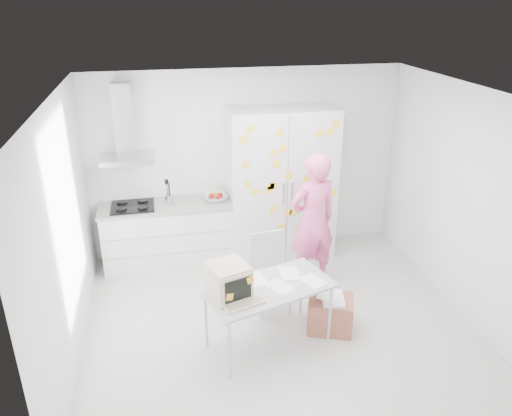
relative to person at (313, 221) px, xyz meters
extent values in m
cube|color=silver|center=(-0.64, -0.77, -0.93)|extent=(4.50, 4.00, 0.02)
cube|color=white|center=(-0.64, 1.23, 0.43)|extent=(4.50, 0.02, 2.70)
cube|color=white|center=(-2.89, -0.77, 0.43)|extent=(0.02, 4.00, 2.70)
cube|color=white|center=(1.61, -0.77, 0.43)|extent=(0.02, 4.00, 2.70)
cube|color=white|center=(-0.64, -0.77, 1.78)|extent=(4.50, 4.00, 0.02)
cube|color=white|center=(-1.84, 0.93, -0.48)|extent=(1.80, 0.60, 0.88)
cube|color=gray|center=(-1.84, 0.63, -0.34)|extent=(1.76, 0.01, 0.01)
cube|color=gray|center=(-1.84, 0.63, -0.62)|extent=(1.76, 0.01, 0.01)
cube|color=#9E9E99|center=(-1.84, 0.93, -0.02)|extent=(1.84, 0.63, 0.04)
cube|color=black|center=(-2.29, 0.93, 0.01)|extent=(0.58, 0.50, 0.03)
cylinder|color=black|center=(-2.43, 0.81, 0.04)|extent=(0.14, 0.14, 0.02)
cylinder|color=black|center=(-2.15, 0.81, 0.04)|extent=(0.14, 0.14, 0.02)
cylinder|color=black|center=(-2.43, 1.05, 0.04)|extent=(0.14, 0.14, 0.02)
cylinder|color=black|center=(-2.15, 1.05, 0.04)|extent=(0.14, 0.14, 0.02)
cylinder|color=silver|center=(-1.79, 0.93, 0.07)|extent=(0.10, 0.10, 0.14)
cylinder|color=black|center=(-1.80, 0.94, 0.17)|extent=(0.01, 0.01, 0.30)
cylinder|color=black|center=(-1.77, 0.92, 0.17)|extent=(0.01, 0.01, 0.30)
cylinder|color=black|center=(-1.78, 0.95, 0.17)|extent=(0.01, 0.01, 0.30)
cube|color=black|center=(-1.80, 0.94, 0.33)|extent=(0.05, 0.01, 0.07)
imported|color=white|center=(-1.14, 0.93, 0.04)|extent=(0.31, 0.31, 0.08)
sphere|color=#B2140F|center=(-1.20, 0.95, 0.07)|extent=(0.08, 0.08, 0.08)
sphere|color=#B2140F|center=(-1.11, 0.88, 0.07)|extent=(0.08, 0.08, 0.08)
sphere|color=#B2140F|center=(-1.07, 0.97, 0.07)|extent=(0.08, 0.08, 0.08)
cylinder|color=yellow|center=(-1.16, 0.95, 0.11)|extent=(0.09, 0.17, 0.10)
cylinder|color=yellow|center=(-1.13, 0.95, 0.11)|extent=(0.04, 0.17, 0.10)
cylinder|color=yellow|center=(-1.11, 0.95, 0.11)|extent=(0.08, 0.17, 0.10)
cube|color=silver|center=(-2.29, 0.98, 0.68)|extent=(0.70, 0.48, 0.07)
cube|color=silver|center=(-2.29, 1.10, 1.18)|extent=(0.26, 0.24, 0.95)
cube|color=silver|center=(-0.19, 0.91, 0.18)|extent=(1.50, 0.65, 2.20)
cube|color=slate|center=(-0.19, 0.58, 0.18)|extent=(0.01, 0.01, 2.16)
cube|color=silver|center=(-0.25, 0.57, 0.18)|extent=(0.02, 0.02, 0.30)
cube|color=silver|center=(-0.13, 0.57, 0.18)|extent=(0.02, 0.02, 0.30)
cube|color=yellow|center=(0.23, 0.58, 0.99)|extent=(0.10, 0.00, 0.10)
cube|color=yellow|center=(0.37, 0.58, 1.01)|extent=(0.12, 0.00, 0.12)
cube|color=yellow|center=(0.48, 0.58, 0.14)|extent=(0.12, 0.00, 0.12)
cube|color=yellow|center=(-0.42, 0.58, 0.30)|extent=(0.10, 0.00, 0.10)
cube|color=yellow|center=(-0.18, 0.58, 0.44)|extent=(0.12, 0.00, 0.12)
cube|color=yellow|center=(0.19, 0.58, -0.06)|extent=(0.12, 0.00, 0.12)
cube|color=yellow|center=(-0.38, 0.58, -0.05)|extent=(0.10, 0.00, 0.10)
cube|color=yellow|center=(-0.32, 0.58, 1.03)|extent=(0.12, 0.00, 0.12)
cube|color=yellow|center=(-0.10, 0.58, -0.11)|extent=(0.12, 0.00, 0.12)
cube|color=yellow|center=(0.22, 0.58, 0.28)|extent=(0.12, 0.00, 0.12)
cube|color=yellow|center=(0.10, 0.58, 0.02)|extent=(0.10, 0.00, 0.10)
cube|color=yellow|center=(-0.40, 0.58, 0.77)|extent=(0.12, 0.00, 0.12)
cube|color=yellow|center=(-0.65, 0.58, 0.23)|extent=(0.10, 0.00, 0.10)
cube|color=yellow|center=(-0.74, 0.58, 0.34)|extent=(0.10, 0.00, 0.10)
cube|color=yellow|center=(-0.80, 0.58, 0.97)|extent=(0.11, 0.00, 0.11)
cube|color=yellow|center=(-0.26, 0.58, -0.33)|extent=(0.10, 0.00, 0.10)
cube|color=yellow|center=(-0.39, 0.58, 0.30)|extent=(0.11, 0.00, 0.11)
cube|color=yellow|center=(0.35, 0.58, -0.32)|extent=(0.11, 0.00, 0.11)
cube|color=yellow|center=(0.46, 0.58, 1.11)|extent=(0.10, 0.00, 0.10)
cube|color=yellow|center=(-0.35, 0.58, 0.61)|extent=(0.10, 0.00, 0.10)
cube|color=yellow|center=(-0.47, 0.58, 0.24)|extent=(0.11, 0.00, 0.11)
cube|color=yellow|center=(-0.01, 0.58, -0.40)|extent=(0.10, 0.00, 0.10)
cube|color=yellow|center=(-0.70, 0.58, 1.11)|extent=(0.10, 0.00, 0.10)
cube|color=yellow|center=(-0.77, 0.58, 0.62)|extent=(0.12, 0.00, 0.12)
cube|color=yellow|center=(0.12, 0.58, -0.15)|extent=(0.11, 0.00, 0.11)
cube|color=yellow|center=(-0.26, 0.58, 0.82)|extent=(0.11, 0.00, 0.11)
cube|color=yellow|center=(0.08, 0.58, 0.37)|extent=(0.11, 0.00, 0.11)
cube|color=yellow|center=(-0.17, 0.58, -0.12)|extent=(0.11, 0.00, 0.11)
imported|color=pink|center=(0.00, 0.00, 0.00)|extent=(0.75, 0.58, 1.83)
cube|color=#AFB6BA|center=(-0.84, -1.14, -0.19)|extent=(1.52, 1.08, 0.03)
cylinder|color=silver|center=(-1.35, -1.60, -0.56)|extent=(0.04, 0.04, 0.71)
cylinder|color=silver|center=(-0.16, -1.21, -0.56)|extent=(0.04, 0.04, 0.71)
cylinder|color=silver|center=(-1.52, -1.06, -0.56)|extent=(0.04, 0.04, 0.71)
cylinder|color=silver|center=(-0.33, -0.67, -0.56)|extent=(0.04, 0.04, 0.71)
cube|color=beige|center=(-1.28, -1.20, 0.00)|extent=(0.48, 0.49, 0.35)
cube|color=beige|center=(-1.22, -1.39, 0.00)|extent=(0.34, 0.13, 0.31)
cube|color=black|center=(-1.22, -1.40, 0.00)|extent=(0.28, 0.10, 0.25)
cube|color=#FFAE2E|center=(-1.31, -1.44, -0.05)|extent=(0.09, 0.03, 0.09)
cube|color=#FFAE2E|center=(-1.08, -1.37, 0.08)|extent=(0.09, 0.03, 0.09)
cube|color=beige|center=(-1.16, -1.43, -0.16)|extent=(0.46, 0.27, 0.02)
cube|color=gray|center=(-1.16, -1.43, -0.15)|extent=(0.41, 0.22, 0.01)
cube|color=white|center=(-0.73, -1.15, -0.18)|extent=(0.33, 0.36, 0.00)
cube|color=white|center=(-0.55, -0.92, -0.17)|extent=(0.22, 0.30, 0.00)
cube|color=white|center=(-0.35, -1.13, -0.17)|extent=(0.31, 0.35, 0.00)
cube|color=white|center=(-0.95, -0.96, -0.17)|extent=(0.25, 0.32, 0.00)
cube|color=beige|center=(-0.67, -0.51, -0.44)|extent=(0.49, 0.49, 0.04)
cube|color=beige|center=(-0.69, -0.31, -0.18)|extent=(0.42, 0.08, 0.49)
cylinder|color=#BBBBC0|center=(-0.82, -0.71, -0.69)|extent=(0.03, 0.03, 0.45)
cylinder|color=#BBBBC0|center=(-0.47, -0.67, -0.69)|extent=(0.03, 0.03, 0.45)
cylinder|color=#BBBBC0|center=(-0.87, -0.36, -0.69)|extent=(0.03, 0.03, 0.45)
cylinder|color=#BBBBC0|center=(-0.51, -0.31, -0.69)|extent=(0.03, 0.03, 0.45)
cube|color=#A25D46|center=(-0.08, -1.02, -0.71)|extent=(0.62, 0.56, 0.41)
cube|color=white|center=(-0.07, -1.05, -0.49)|extent=(0.32, 0.37, 0.04)
cube|color=white|center=(-0.09, -0.97, -0.47)|extent=(0.35, 0.37, 0.00)
camera|label=1|loc=(-1.90, -5.57, 2.72)|focal=35.00mm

